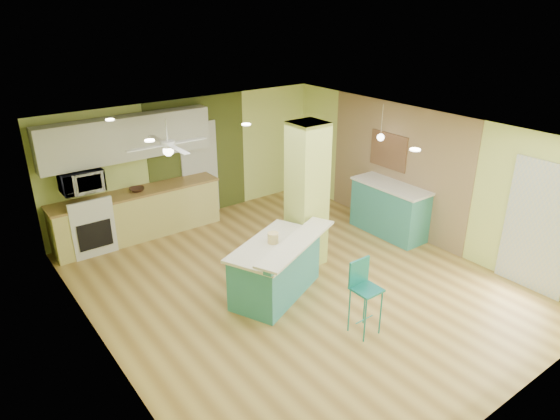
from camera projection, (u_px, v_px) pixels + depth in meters
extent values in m
cube|color=olive|center=(294.00, 284.00, 8.15)|extent=(6.00, 7.00, 0.01)
cube|color=white|center=(296.00, 134.00, 7.17)|extent=(6.00, 7.00, 0.01)
cube|color=#D8E97D|center=(189.00, 159.00, 10.24)|extent=(6.00, 0.01, 2.50)
cube|color=#D8E97D|center=(508.00, 324.00, 5.07)|extent=(6.00, 0.01, 2.50)
cube|color=#D8E97D|center=(99.00, 274.00, 6.01)|extent=(0.01, 7.00, 2.50)
cube|color=#D8E97D|center=(421.00, 176.00, 9.31)|extent=(0.01, 7.00, 2.50)
cube|color=#84674B|center=(396.00, 168.00, 9.74)|extent=(0.02, 3.40, 2.50)
cube|color=#495321|center=(198.00, 158.00, 10.34)|extent=(2.20, 0.02, 2.50)
cube|color=silver|center=(200.00, 170.00, 10.42)|extent=(0.82, 0.05, 2.00)
cube|color=silver|center=(538.00, 228.00, 7.67)|extent=(0.04, 1.08, 2.10)
cube|color=#B4C159|center=(307.00, 195.00, 8.38)|extent=(0.55, 0.55, 2.50)
cube|color=#D1C56D|center=(139.00, 215.00, 9.62)|extent=(3.20, 0.60, 0.90)
cube|color=olive|center=(136.00, 192.00, 9.43)|extent=(3.25, 0.63, 0.04)
cube|color=silver|center=(89.00, 227.00, 9.10)|extent=(0.76, 0.64, 0.90)
cube|color=black|center=(95.00, 235.00, 8.86)|extent=(0.59, 0.02, 0.50)
cube|color=silver|center=(90.00, 205.00, 8.66)|extent=(0.76, 0.06, 0.18)
cube|color=silver|center=(127.00, 138.00, 9.12)|extent=(3.20, 0.34, 0.80)
imported|color=white|center=(81.00, 181.00, 8.74)|extent=(0.70, 0.48, 0.39)
cylinder|color=silver|center=(167.00, 132.00, 8.12)|extent=(0.03, 0.03, 0.40)
cylinder|color=silver|center=(168.00, 144.00, 8.20)|extent=(0.24, 0.24, 0.10)
sphere|color=white|center=(168.00, 151.00, 8.24)|extent=(0.18, 0.18, 0.18)
cylinder|color=silver|center=(382.00, 121.00, 9.30)|extent=(0.01, 0.01, 0.62)
sphere|color=white|center=(381.00, 137.00, 9.42)|extent=(0.14, 0.14, 0.14)
cube|color=brown|center=(388.00, 151.00, 9.76)|extent=(0.03, 0.90, 0.70)
cube|color=teal|center=(276.00, 270.00, 7.74)|extent=(1.73, 1.35, 0.82)
cube|color=silver|center=(276.00, 246.00, 7.57)|extent=(1.86, 1.47, 0.05)
cube|color=teal|center=(297.00, 246.00, 7.38)|extent=(1.65, 0.84, 0.12)
cube|color=silver|center=(297.00, 243.00, 7.35)|extent=(1.86, 1.12, 0.04)
cylinder|color=teal|center=(365.00, 321.00, 6.66)|extent=(0.02, 0.02, 0.68)
cylinder|color=teal|center=(381.00, 313.00, 6.82)|extent=(0.02, 0.02, 0.68)
cylinder|color=teal|center=(349.00, 310.00, 6.88)|extent=(0.02, 0.02, 0.68)
cylinder|color=teal|center=(365.00, 303.00, 7.05)|extent=(0.02, 0.02, 0.68)
cube|color=teal|center=(367.00, 289.00, 6.71)|extent=(0.36, 0.36, 0.03)
cube|color=teal|center=(359.00, 271.00, 6.75)|extent=(0.36, 0.03, 0.38)
cube|color=teal|center=(390.00, 210.00, 9.74)|extent=(0.63, 1.52, 0.98)
cube|color=silver|center=(392.00, 185.00, 9.54)|extent=(0.67, 1.59, 0.04)
imported|color=#3A2117|center=(137.00, 190.00, 9.41)|extent=(0.34, 0.34, 0.07)
cylinder|color=yellow|center=(273.00, 238.00, 7.58)|extent=(0.17, 0.17, 0.16)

